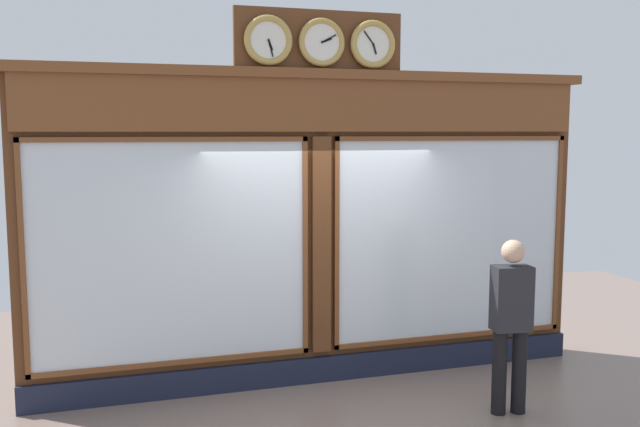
% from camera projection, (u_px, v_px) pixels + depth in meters
% --- Properties ---
extents(shop_facade, '(6.22, 0.42, 3.94)m').
position_uv_depth(shop_facade, '(317.00, 225.00, 7.53)').
color(shop_facade, '#5B3319').
rests_on(shop_facade, ground_plane).
extents(pedestrian, '(0.39, 0.27, 1.69)m').
position_uv_depth(pedestrian, '(511.00, 319.00, 6.64)').
color(pedestrian, black).
rests_on(pedestrian, ground_plane).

